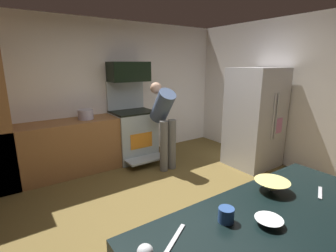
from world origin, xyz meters
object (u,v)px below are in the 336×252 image
microwave (129,72)px  mixing_bowl_large (269,222)px  person_cook (164,119)px  mug_coffee (226,215)px  stock_pot (86,114)px  mixing_bowl_small (272,186)px  refrigerator (255,118)px  oven_range (133,133)px

microwave → mixing_bowl_large: bearing=-103.5°
person_cook → mug_coffee: bearing=-116.4°
mug_coffee → stock_pot: 3.34m
microwave → mug_coffee: 3.65m
person_cook → mixing_bowl_small: person_cook is taller
person_cook → refrigerator: bearing=-29.4°
oven_range → mug_coffee: (-1.05, -3.32, 0.44)m
mixing_bowl_small → person_cook: bearing=73.9°
mixing_bowl_small → stock_pot: (-0.39, 3.27, 0.04)m
mixing_bowl_large → mixing_bowl_small: bearing=31.6°
oven_range → mixing_bowl_large: (-0.86, -3.49, 0.41)m
person_cook → mixing_bowl_small: 2.67m
mixing_bowl_small → oven_range: bearing=81.5°
microwave → mixing_bowl_large: microwave is taller
oven_range → refrigerator: refrigerator is taller
refrigerator → mug_coffee: (-2.72, -1.83, 0.07)m
mug_coffee → stock_pot: bearing=87.0°
oven_range → stock_pot: 0.99m
person_cook → mixing_bowl_large: person_cook is taller
stock_pot → oven_range: bearing=-0.9°
refrigerator → person_cook: refrigerator is taller
mixing_bowl_large → microwave: bearing=76.5°
oven_range → refrigerator: bearing=-41.7°
person_cook → microwave: bearing=108.0°
mug_coffee → stock_pot: (0.17, 3.34, 0.04)m
mixing_bowl_large → mixing_bowl_small: 0.44m
oven_range → mixing_bowl_large: size_ratio=9.10×
mug_coffee → stock_pot: stock_pot is taller
refrigerator → stock_pot: bearing=149.4°
refrigerator → microwave: bearing=136.5°
mug_coffee → person_cook: bearing=63.6°
mug_coffee → mixing_bowl_small: bearing=6.8°
mixing_bowl_small → mug_coffee: size_ratio=2.65×
mixing_bowl_large → mug_coffee: size_ratio=1.71×
refrigerator → mixing_bowl_small: refrigerator is taller
oven_range → mug_coffee: oven_range is taller
oven_range → mug_coffee: bearing=-107.5°
microwave → mixing_bowl_small: 3.46m
mixing_bowl_large → refrigerator: bearing=38.2°
oven_range → person_cook: bearing=-69.8°
mixing_bowl_small → mixing_bowl_large: bearing=-148.4°
oven_range → microwave: size_ratio=2.02×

